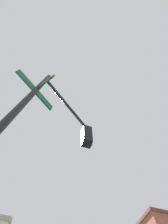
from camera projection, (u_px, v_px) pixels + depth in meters
The scene contains 1 object.
traffic_signal_near at pixel (59, 126), 3.45m from camera, with size 2.29×1.81×5.90m.
Camera 1 is at (-5.99, -8.03, 1.18)m, focal length 24.07 mm.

